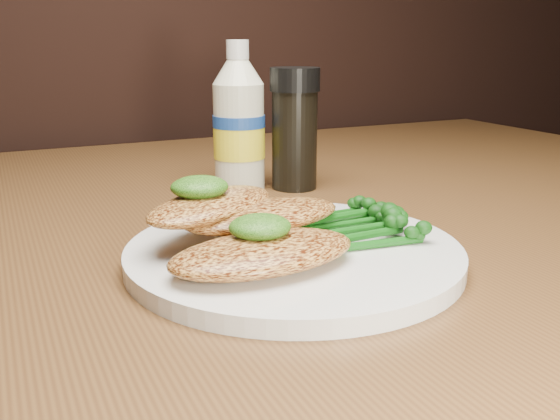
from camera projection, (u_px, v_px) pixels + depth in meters
name	position (u px, v px, depth m)	size (l,w,h in m)	color
plate	(294.00, 253.00, 0.44)	(0.24, 0.24, 0.01)	silver
chicken_front	(263.00, 253.00, 0.39)	(0.13, 0.07, 0.02)	#CA8D40
chicken_mid	(263.00, 215.00, 0.44)	(0.12, 0.06, 0.02)	#CA8D40
chicken_back	(212.00, 206.00, 0.44)	(0.12, 0.06, 0.02)	#CA8D40
pesto_front	(260.00, 227.00, 0.40)	(0.04, 0.04, 0.02)	black
pesto_back	(199.00, 187.00, 0.44)	(0.04, 0.04, 0.02)	black
broccolini_bundle	(339.00, 224.00, 0.46)	(0.11, 0.09, 0.02)	#114F11
mayo_bottle	(239.00, 116.00, 0.63)	(0.05, 0.05, 0.15)	beige
pepper_grinder	(295.00, 129.00, 0.64)	(0.05, 0.05, 0.13)	black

